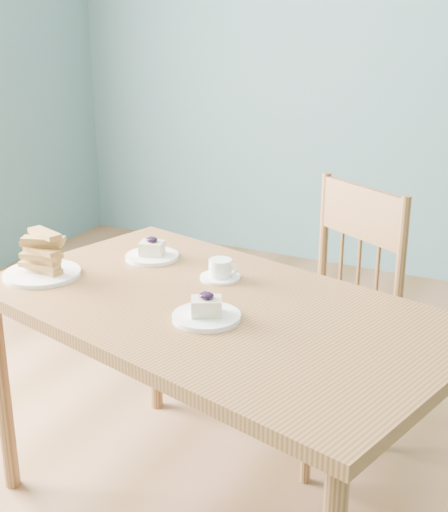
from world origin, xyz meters
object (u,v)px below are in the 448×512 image
object	(u,v)px
cheesecake_plate_near	(206,312)
biscotti_plate	(41,261)
dining_chair	(326,317)
cheesecake_plate_far	(152,253)
dining_table	(216,328)
coffee_cup	(221,271)

from	to	relation	value
cheesecake_plate_near	biscotti_plate	bearing A→B (deg)	174.98
dining_chair	cheesecake_plate_far	xyz separation A→B (m)	(-0.50, -0.34, 0.26)
dining_table	dining_chair	distance (m)	0.62
coffee_cup	biscotti_plate	distance (m)	0.55
dining_chair	cheesecake_plate_far	distance (m)	0.66
cheesecake_plate_near	coffee_cup	bearing A→B (deg)	110.16
dining_chair	coffee_cup	xyz separation A→B (m)	(-0.21, -0.40, 0.27)
dining_chair	biscotti_plate	size ratio (longest dim) A/B	4.00
coffee_cup	cheesecake_plate_far	bearing A→B (deg)	158.20
dining_table	cheesecake_plate_near	bearing A→B (deg)	-61.40
dining_chair	coffee_cup	bearing A→B (deg)	-87.38
cheesecake_plate_near	biscotti_plate	size ratio (longest dim) A/B	0.78
biscotti_plate	cheesecake_plate_far	bearing A→B (deg)	53.14
cheesecake_plate_far	dining_table	bearing A→B (deg)	-33.68
dining_table	cheesecake_plate_far	world-z (taller)	cheesecake_plate_far
coffee_cup	dining_table	bearing A→B (deg)	-76.40
dining_chair	coffee_cup	distance (m)	0.53
coffee_cup	biscotti_plate	world-z (taller)	biscotti_plate
cheesecake_plate_far	coffee_cup	bearing A→B (deg)	-12.13
coffee_cup	biscotti_plate	xyz separation A→B (m)	(-0.50, -0.23, 0.02)
cheesecake_plate_far	biscotti_plate	world-z (taller)	biscotti_plate
cheesecake_plate_near	dining_table	bearing A→B (deg)	104.17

